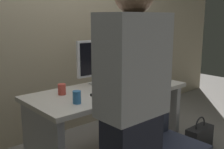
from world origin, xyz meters
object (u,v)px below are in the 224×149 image
Objects in this scene: keyboard at (114,92)px; handbag at (199,138)px; monitor at (100,59)px; book_stack at (131,74)px; desk at (109,111)px; person_at_desk at (132,116)px; cup_by_monitor at (62,89)px; mouse at (136,85)px; cup_near_keyboard at (77,97)px.

keyboard is 1.15m from handbag.
book_stack is (0.36, -0.09, -0.19)m from monitor.
person_at_desk is (-0.56, -0.86, 0.33)m from desk.
person_at_desk is at bearing -135.37° from book_stack.
cup_by_monitor is at bearing 145.84° from keyboard.
cup_by_monitor is at bearing 82.63° from person_at_desk.
desk is 2.87× the size of monitor.
keyboard is 0.56m from book_stack.
mouse is 0.93m from handbag.
handbag is at bearing -42.26° from monitor.
handbag is (1.32, -0.34, -0.64)m from cup_near_keyboard.
book_stack reaches higher than cup_near_keyboard.
cup_near_keyboard is (-0.42, -0.03, 0.04)m from keyboard.
mouse is (0.82, 0.74, -0.09)m from person_at_desk.
cup_by_monitor reaches higher than handbag.
person_at_desk is at bearing -165.73° from handbag.
monitor is 1.35m from handbag.
mouse is 0.97× the size of cup_near_keyboard.
cup_by_monitor is 0.86m from book_stack.
monitor is 5.61× the size of cup_by_monitor.
book_stack is (0.99, 0.98, -0.04)m from person_at_desk.
handbag is (0.59, -0.38, -0.61)m from mouse.
book_stack is 1.00m from handbag.
keyboard reaches higher than handbag.
desk is 0.57m from cup_near_keyboard.
monitor is 0.69m from cup_near_keyboard.
mouse is 0.50× the size of book_stack.
keyboard is at bearing 55.18° from person_at_desk.
monitor is 1.26× the size of keyboard.
monitor is at bearing 166.40° from book_stack.
mouse is at bearing -20.17° from cup_by_monitor.
cup_near_keyboard reaches higher than handbag.
cup_near_keyboard is 0.30m from cup_by_monitor.
cup_by_monitor is (-0.69, 0.25, 0.03)m from mouse.
monitor is 0.45m from mouse.
monitor reaches higher than cup_by_monitor.
person_at_desk is at bearing -123.12° from desk.
person_at_desk is 0.70m from cup_near_keyboard.
cup_by_monitor is at bearing 153.56° from handbag.
desk is at bearing 154.42° from mouse.
mouse is 0.74m from cup_near_keyboard.
keyboard reaches higher than desk.
cup_by_monitor reaches higher than keyboard.
mouse is at bearing 42.08° from person_at_desk.
monitor is 0.55m from cup_by_monitor.
person_at_desk is at bearing -97.37° from cup_by_monitor.
book_stack reaches higher than handbag.
keyboard is 0.32m from mouse.
desk is 0.53m from cup_by_monitor.
mouse is at bearing -59.61° from monitor.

